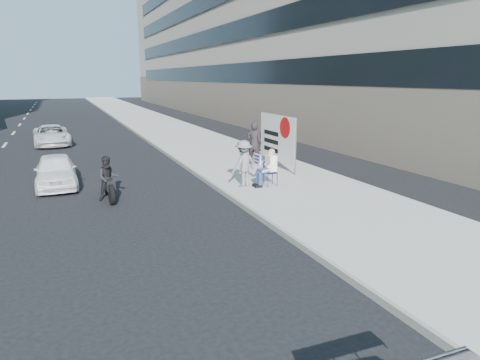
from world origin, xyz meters
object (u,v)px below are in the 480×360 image
motorcycle (108,180)px  protest_banner (277,138)px  jogger (244,164)px  white_sedan_near (56,171)px  white_sedan_far (52,135)px  seated_protester (267,166)px  pedestrian_woman (254,143)px

motorcycle → protest_banner: bearing=10.9°
jogger → protest_banner: size_ratio=0.53×
white_sedan_near → white_sedan_far: 10.68m
seated_protester → white_sedan_near: seated_protester is taller
jogger → protest_banner: bearing=-159.7°
motorcycle → pedestrian_woman: bearing=20.7°
white_sedan_near → motorcycle: motorcycle is taller
white_sedan_far → motorcycle: (1.76, -13.18, 0.06)m
pedestrian_woman → white_sedan_far: pedestrian_woman is taller
jogger → white_sedan_near: bearing=-50.4°
protest_banner → white_sedan_near: (-8.57, 0.73, -0.82)m
jogger → motorcycle: jogger is taller
white_sedan_near → motorcycle: 2.95m
jogger → white_sedan_far: 15.15m
pedestrian_woman → motorcycle: pedestrian_woman is taller
jogger → white_sedan_far: size_ratio=0.39×
seated_protester → white_sedan_far: 15.72m
protest_banner → jogger: bearing=-136.8°
protest_banner → white_sedan_near: protest_banner is taller
pedestrian_woman → protest_banner: (0.54, -1.11, 0.34)m
seated_protester → white_sedan_near: 7.60m
jogger → protest_banner: 3.53m
white_sedan_near → pedestrian_woman: bearing=2.5°
jogger → white_sedan_far: jogger is taller
seated_protester → protest_banner: 3.23m
pedestrian_woman → protest_banner: 1.28m
seated_protester → pedestrian_woman: 3.96m
white_sedan_near → motorcycle: bearing=-58.3°
seated_protester → jogger: (-0.79, 0.25, 0.08)m
jogger → white_sedan_near: jogger is taller
seated_protester → motorcycle: seated_protester is taller
pedestrian_woman → motorcycle: bearing=63.7°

